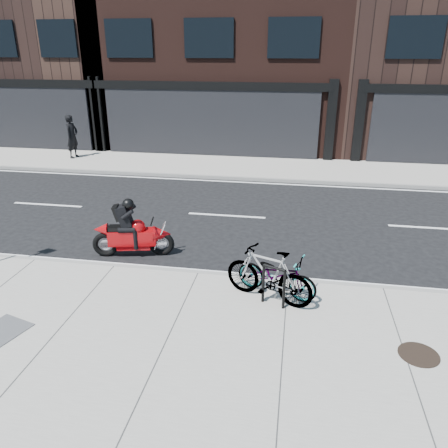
% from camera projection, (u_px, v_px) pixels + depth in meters
% --- Properties ---
extents(ground, '(120.00, 120.00, 0.00)m').
position_uv_depth(ground, '(215.00, 242.00, 11.68)').
color(ground, black).
rests_on(ground, ground).
extents(sidewalk_near, '(60.00, 6.00, 0.13)m').
position_uv_depth(sidewalk_near, '(157.00, 364.00, 7.08)').
color(sidewalk_near, gray).
rests_on(sidewalk_near, ground).
extents(sidewalk_far, '(60.00, 3.50, 0.13)m').
position_uv_depth(sidewalk_far, '(248.00, 167.00, 18.73)').
color(sidewalk_far, gray).
rests_on(sidewalk_far, ground).
extents(building_midwest, '(10.00, 10.00, 12.00)m').
position_uv_depth(building_midwest, '(52.00, 25.00, 24.52)').
color(building_midwest, black).
rests_on(building_midwest, ground).
extents(bike_rack, '(0.47, 0.23, 0.84)m').
position_uv_depth(bike_rack, '(274.00, 283.00, 8.41)').
color(bike_rack, black).
rests_on(bike_rack, sidewalk_near).
extents(bicycle_front, '(1.80, 1.12, 0.89)m').
position_uv_depth(bicycle_front, '(277.00, 275.00, 8.81)').
color(bicycle_front, gray).
rests_on(bicycle_front, sidewalk_near).
extents(bicycle_rear, '(1.93, 1.18, 1.12)m').
position_uv_depth(bicycle_rear, '(269.00, 275.00, 8.58)').
color(bicycle_rear, gray).
rests_on(bicycle_rear, sidewalk_near).
extents(motorcycle, '(2.00, 0.71, 1.51)m').
position_uv_depth(motorcycle, '(136.00, 233.00, 10.71)').
color(motorcycle, black).
rests_on(motorcycle, ground).
extents(pedestrian, '(0.55, 0.76, 1.93)m').
position_uv_depth(pedestrian, '(72.00, 136.00, 19.76)').
color(pedestrian, black).
rests_on(pedestrian, sidewalk_far).
extents(manhole_cover, '(0.85, 0.85, 0.02)m').
position_uv_depth(manhole_cover, '(419.00, 355.00, 7.19)').
color(manhole_cover, black).
rests_on(manhole_cover, sidewalk_near).
extents(utility_grate, '(0.93, 0.93, 0.02)m').
position_uv_depth(utility_grate, '(3.00, 330.00, 7.82)').
color(utility_grate, '#434244').
rests_on(utility_grate, sidewalk_near).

